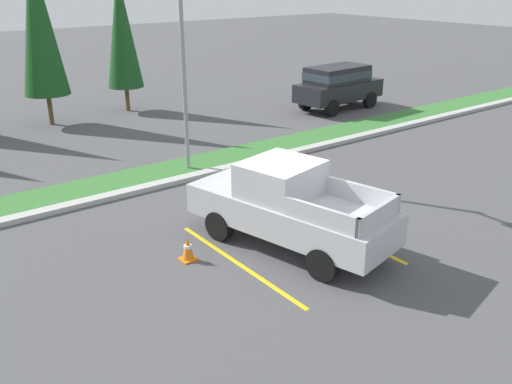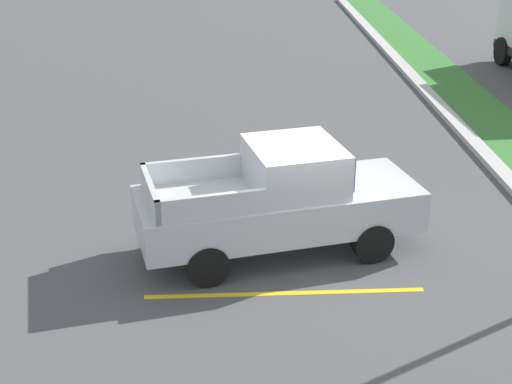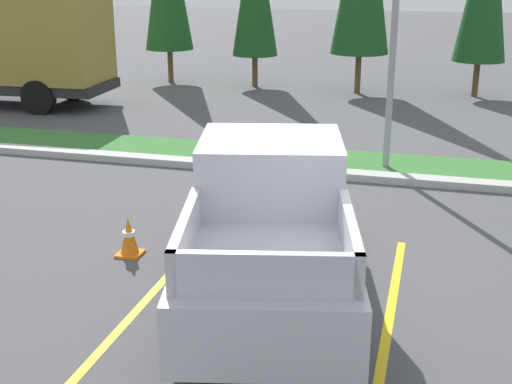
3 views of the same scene
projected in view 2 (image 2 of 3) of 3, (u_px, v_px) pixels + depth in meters
ground_plane at (308, 255)px, 13.91m from camera, size 120.00×120.00×0.00m
parking_line_near at (272, 215)px, 15.48m from camera, size 0.12×4.80×0.01m
parking_line_far at (285, 293)px, 12.65m from camera, size 0.12×4.80×0.01m
pickup_truck_main at (281, 200)px, 13.66m from camera, size 3.01×5.51×2.10m
traffic_cone at (308, 186)px, 16.16m from camera, size 0.36×0.36×0.60m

